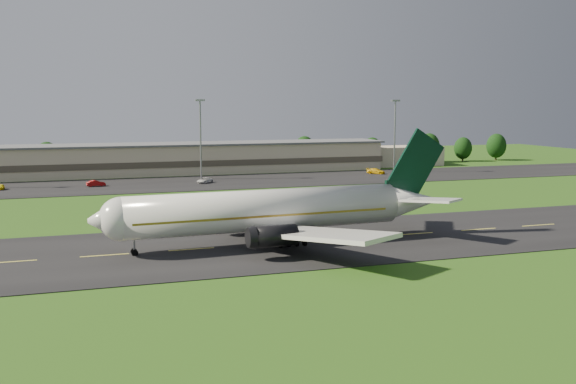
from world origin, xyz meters
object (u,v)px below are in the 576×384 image
object	(u,v)px
light_mast_centre	(200,129)
light_mast_east	(395,127)
service_vehicle_b	(96,183)
service_vehicle_a	(1,187)
airliner	(271,211)
service_vehicle_c	(205,180)
terminal	(195,159)
service_vehicle_d	(376,171)

from	to	relation	value
light_mast_centre	light_mast_east	size ratio (longest dim) A/B	1.00
light_mast_east	service_vehicle_b	xyz separation A→B (m)	(-81.15, -7.71, -11.93)
light_mast_centre	service_vehicle_a	world-z (taller)	light_mast_centre
light_mast_east	service_vehicle_a	world-z (taller)	light_mast_east
airliner	service_vehicle_c	xyz separation A→B (m)	(4.27, 70.90, -3.92)
service_vehicle_a	service_vehicle_c	bearing A→B (deg)	-2.06
terminal	service_vehicle_c	world-z (taller)	terminal
airliner	light_mast_centre	distance (m)	80.52
light_mast_east	service_vehicle_b	size ratio (longest dim) A/B	4.74
airliner	light_mast_east	size ratio (longest dim) A/B	2.52
terminal	service_vehicle_c	xyz separation A→B (m)	(-2.20, -25.24, -3.25)
light_mast_centre	service_vehicle_d	world-z (taller)	light_mast_centre
light_mast_centre	service_vehicle_d	distance (m)	49.47
light_mast_east	terminal	bearing A→B (deg)	163.20
terminal	service_vehicle_d	size ratio (longest dim) A/B	28.38
light_mast_east	service_vehicle_d	distance (m)	14.17
service_vehicle_a	light_mast_centre	bearing A→B (deg)	9.04
light_mast_centre	service_vehicle_d	size ratio (longest dim) A/B	3.98
airliner	service_vehicle_a	xyz separation A→B (m)	(-41.54, 72.83, -3.95)
light_mast_east	service_vehicle_a	bearing A→B (deg)	-175.98
light_mast_centre	service_vehicle_b	world-z (taller)	light_mast_centre
terminal	service_vehicle_c	distance (m)	25.54
terminal	service_vehicle_b	size ratio (longest dim) A/B	33.74
airliner	service_vehicle_c	size ratio (longest dim) A/B	11.12
airliner	service_vehicle_a	bearing A→B (deg)	116.92
light_mast_centre	terminal	bearing A→B (deg)	85.05
service_vehicle_a	service_vehicle_c	world-z (taller)	service_vehicle_c
light_mast_centre	service_vehicle_c	xyz separation A→B (m)	(-0.80, -9.05, -12.00)
service_vehicle_a	service_vehicle_d	xyz separation A→B (m)	(94.53, 4.12, 0.14)
service_vehicle_b	terminal	bearing A→B (deg)	-57.80
service_vehicle_b	airliner	bearing A→B (deg)	-172.47
terminal	service_vehicle_a	size ratio (longest dim) A/B	40.74
service_vehicle_c	service_vehicle_b	bearing A→B (deg)	-138.53
service_vehicle_c	service_vehicle_d	xyz separation A→B (m)	(48.72, 6.04, 0.10)
light_mast_centre	service_vehicle_b	size ratio (longest dim) A/B	4.74
service_vehicle_b	service_vehicle_d	size ratio (longest dim) A/B	0.84
light_mast_east	service_vehicle_c	distance (m)	57.79
airliner	service_vehicle_a	distance (m)	83.93
airliner	service_vehicle_c	bearing A→B (deg)	83.77
service_vehicle_a	service_vehicle_c	distance (m)	45.85
light_mast_east	service_vehicle_a	xyz separation A→B (m)	(-101.61, -7.13, -12.03)
service_vehicle_b	service_vehicle_d	bearing A→B (deg)	-95.10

